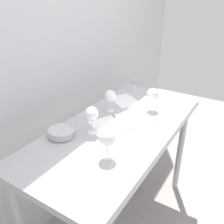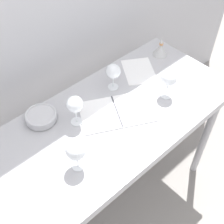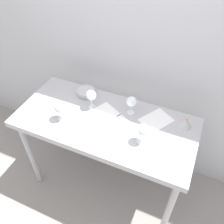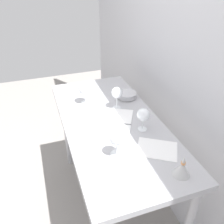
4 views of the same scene
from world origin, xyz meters
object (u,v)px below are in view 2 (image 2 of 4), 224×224
Objects in this scene: wine_glass_far_left at (75,105)px; decanter_funnel at (160,49)px; wine_glass_near_left at (76,151)px; tasting_bowl at (41,117)px; wine_glass_near_right at (169,79)px; tasting_sheet_upper at (139,71)px; open_notebook at (117,112)px; wine_glass_far_right at (113,72)px.

wine_glass_far_left is 1.36× the size of decanter_funnel.
tasting_bowl is (0.03, 0.34, -0.09)m from wine_glass_near_left.
wine_glass_near_right is 0.27m from tasting_sheet_upper.
open_notebook is at bearing 19.05° from wine_glass_near_left.
wine_glass_near_right is 1.04× the size of wine_glass_far_right.
wine_glass_near_right is at bearing -133.24° from decanter_funnel.
wine_glass_near_left is 0.26m from wine_glass_far_left.
open_notebook is 2.76× the size of tasting_bowl.
wine_glass_far_right reaches higher than tasting_bowl.
wine_glass_far_left reaches higher than open_notebook.
wine_glass_near_left is 0.38× the size of open_notebook.
decanter_funnel is at bearing 18.63° from wine_glass_near_left.
tasting_sheet_upper is 1.46× the size of tasting_bowl.
wine_glass_near_left is at bearing -125.97° from tasting_sheet_upper.
decanter_funnel is (0.42, 0.02, -0.07)m from wine_glass_far_right.
decanter_funnel is (0.86, -0.04, 0.01)m from tasting_bowl.
wine_glass_far_right is (0.46, 0.28, -0.01)m from wine_glass_near_left.
wine_glass_near_right is 0.37m from decanter_funnel.
wine_glass_far_left is 0.20m from tasting_bowl.
wine_glass_far_left is at bearing -167.87° from wine_glass_far_right.
wine_glass_far_left reaches higher than wine_glass_near_left.
wine_glass_far_left is 0.52m from wine_glass_near_right.
wine_glass_near_left is at bearing -161.37° from decanter_funnel.
wine_glass_far_left is 1.05× the size of wine_glass_near_right.
tasting_bowl is (-0.61, 0.30, -0.09)m from wine_glass_near_right.
tasting_bowl is (-0.43, 0.06, -0.09)m from wine_glass_far_right.
wine_glass_near_left is 1.05× the size of wine_glass_far_right.
decanter_funnel is at bearing 3.20° from wine_glass_far_right.
wine_glass_near_left is 1.04× the size of tasting_bowl.
open_notebook is (-0.11, -0.16, -0.11)m from wine_glass_far_right.
wine_glass_far_right is (0.31, 0.07, -0.01)m from wine_glass_far_left.
tasting_bowl is at bearing 173.56° from open_notebook.
wine_glass_near_right is 1.03× the size of tasting_bowl.
open_notebook is at bearing -24.31° from wine_glass_far_left.
wine_glass_near_left is at bearing -126.41° from wine_glass_far_left.
tasting_bowl is at bearing 84.92° from wine_glass_near_left.
tasting_bowl reaches higher than open_notebook.
open_notebook is at bearing -126.49° from wine_glass_far_right.
tasting_sheet_upper is at bearing 81.74° from wine_glass_near_right.
wine_glass_near_left is 1.02× the size of wine_glass_near_right.
tasting_bowl is 1.27× the size of decanter_funnel.
wine_glass_near_right is at bearing -66.42° from tasting_sheet_upper.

